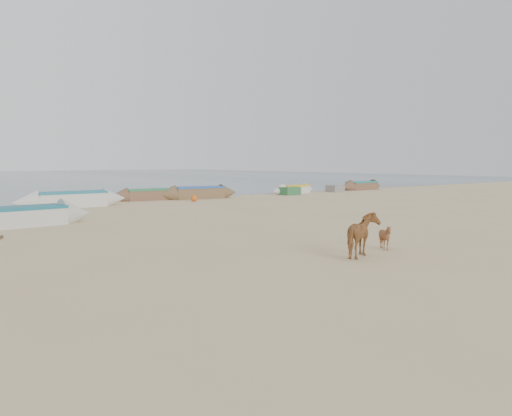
% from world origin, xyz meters
% --- Properties ---
extents(ground, '(140.00, 140.00, 0.00)m').
position_xyz_m(ground, '(0.00, 0.00, 0.00)').
color(ground, tan).
rests_on(ground, ground).
extents(cow_adult, '(1.66, 1.25, 1.28)m').
position_xyz_m(cow_adult, '(-0.39, -1.47, 0.64)').
color(cow_adult, '#925D2F').
rests_on(cow_adult, ground).
extents(calf_front, '(0.86, 0.80, 0.80)m').
position_xyz_m(calf_front, '(1.14, -1.10, 0.40)').
color(calf_front, brown).
rests_on(calf_front, ground).
extents(near_canoe, '(6.46, 1.97, 0.85)m').
position_xyz_m(near_canoe, '(-6.58, 11.93, 0.42)').
color(near_canoe, beige).
rests_on(near_canoe, ground).
extents(waterline_canoes, '(58.94, 4.22, 0.96)m').
position_xyz_m(waterline_canoes, '(-0.97, 20.75, 0.43)').
color(waterline_canoes, brown).
rests_on(waterline_canoes, ground).
extents(beach_clutter, '(45.54, 2.91, 0.64)m').
position_xyz_m(beach_clutter, '(3.90, 19.99, 0.30)').
color(beach_clutter, '#2B5F2B').
rests_on(beach_clutter, ground).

